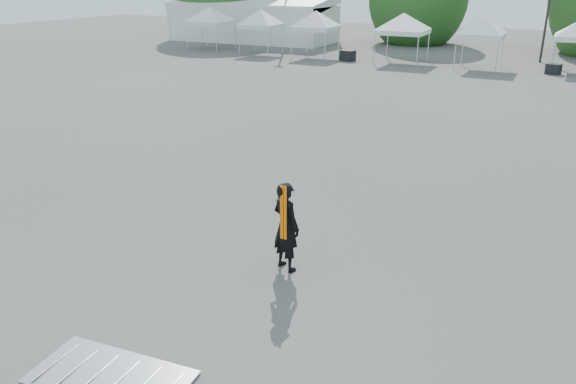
% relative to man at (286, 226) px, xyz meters
% --- Properties ---
extents(ground, '(120.00, 120.00, 0.00)m').
position_rel_man_xyz_m(ground, '(-0.40, 2.58, -0.95)').
color(ground, '#474442').
rests_on(ground, ground).
extents(marquee, '(15.00, 6.25, 4.23)m').
position_rel_man_xyz_m(marquee, '(-22.40, 37.58, 1.02)').
color(marquee, white).
rests_on(marquee, ground).
extents(tent_a, '(4.33, 4.33, 3.88)m').
position_rel_man_xyz_m(tent_a, '(-22.52, 30.93, 2.11)').
color(tent_a, silver).
rests_on(tent_a, ground).
extents(tent_b, '(3.78, 3.78, 3.88)m').
position_rel_man_xyz_m(tent_b, '(-17.21, 29.89, 2.11)').
color(tent_b, silver).
rests_on(tent_b, ground).
extents(tent_c, '(4.06, 4.06, 3.88)m').
position_rel_man_xyz_m(tent_c, '(-12.69, 30.07, 2.11)').
color(tent_c, silver).
rests_on(tent_c, ground).
extents(tent_d, '(4.52, 4.52, 3.88)m').
position_rel_man_xyz_m(tent_d, '(-6.17, 30.20, 2.11)').
color(tent_d, silver).
rests_on(tent_d, ground).
extents(tent_e, '(3.94, 3.94, 3.88)m').
position_rel_man_xyz_m(tent_e, '(-0.89, 29.71, 2.11)').
color(tent_e, silver).
rests_on(tent_e, ground).
extents(man, '(0.81, 0.68, 1.89)m').
position_rel_man_xyz_m(man, '(0.00, 0.00, 0.00)').
color(man, black).
rests_on(man, ground).
extents(barrier_left, '(2.50, 1.41, 0.08)m').
position_rel_man_xyz_m(barrier_left, '(-0.81, -4.26, -0.91)').
color(barrier_left, '#A8ABB1').
rests_on(barrier_left, ground).
extents(crate_west, '(1.12, 0.97, 0.75)m').
position_rel_man_xyz_m(crate_west, '(-9.80, 29.25, -0.57)').
color(crate_west, black).
rests_on(crate_west, ground).
extents(crate_mid, '(0.96, 0.84, 0.63)m').
position_rel_man_xyz_m(crate_mid, '(3.67, 29.43, -0.63)').
color(crate_mid, black).
rests_on(crate_mid, ground).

